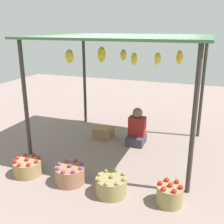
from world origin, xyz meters
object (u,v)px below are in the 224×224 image
object	(u,v)px
vendor_person	(137,130)
basket_potatoes	(111,186)
basket_red_apples	(28,167)
basket_purple_onions	(70,174)
basket_red_tomatoes	(170,195)
wooden_crate_near_vendor	(103,132)
wooden_crate_stacked_rear	(104,133)

from	to	relation	value
vendor_person	basket_potatoes	size ratio (longest dim) A/B	1.68
basket_red_apples	basket_potatoes	world-z (taller)	basket_potatoes
basket_purple_onions	basket_potatoes	xyz separation A→B (m)	(0.72, -0.06, -0.00)
basket_red_tomatoes	basket_potatoes	bearing A→B (deg)	-175.72
vendor_person	basket_red_apples	bearing A→B (deg)	-126.27
vendor_person	basket_purple_onions	bearing A→B (deg)	-107.41
vendor_person	basket_purple_onions	distance (m)	1.93
basket_potatoes	wooden_crate_near_vendor	distance (m)	2.18
basket_potatoes	basket_red_tomatoes	xyz separation A→B (m)	(0.84, 0.06, 0.01)
basket_red_tomatoes	wooden_crate_near_vendor	distance (m)	2.61
wooden_crate_stacked_rear	basket_red_apples	bearing A→B (deg)	-107.05
basket_red_apples	wooden_crate_stacked_rear	distance (m)	2.02
basket_purple_onions	basket_potatoes	distance (m)	0.72
basket_red_apples	basket_purple_onions	bearing A→B (deg)	1.93
basket_red_apples	vendor_person	bearing A→B (deg)	53.73
vendor_person	basket_potatoes	bearing A→B (deg)	-85.61
wooden_crate_stacked_rear	basket_red_tomatoes	bearing A→B (deg)	-47.07
basket_potatoes	wooden_crate_near_vendor	xyz separation A→B (m)	(-0.94, 1.97, -0.03)
vendor_person	wooden_crate_stacked_rear	distance (m)	0.80
basket_purple_onions	wooden_crate_near_vendor	xyz separation A→B (m)	(-0.22, 1.91, -0.03)
basket_red_apples	basket_purple_onions	world-z (taller)	basket_purple_onions
basket_potatoes	wooden_crate_near_vendor	world-z (taller)	basket_potatoes
basket_potatoes	wooden_crate_stacked_rear	size ratio (longest dim) A/B	1.12
basket_potatoes	wooden_crate_stacked_rear	distance (m)	2.17
basket_potatoes	wooden_crate_stacked_rear	bearing A→B (deg)	115.20
basket_potatoes	basket_red_tomatoes	distance (m)	0.85
basket_potatoes	vendor_person	bearing A→B (deg)	94.39
basket_red_apples	basket_potatoes	xyz separation A→B (m)	(1.51, -0.03, 0.01)
basket_red_tomatoes	vendor_person	bearing A→B (deg)	118.31
basket_red_tomatoes	wooden_crate_stacked_rear	bearing A→B (deg)	132.93
vendor_person	basket_red_apples	world-z (taller)	vendor_person
wooden_crate_stacked_rear	wooden_crate_near_vendor	bearing A→B (deg)	165.42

